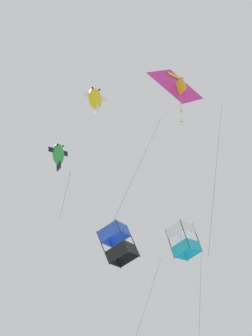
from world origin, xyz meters
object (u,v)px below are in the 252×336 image
Objects in this scene: kite_box_far_centre at (118,244)px; kite_box_upper_right at (184,241)px; kite_fish_near_right at (95,99)px; kite_fish_mid_left at (58,154)px; kite_delta_low_drifter at (177,86)px.

kite_box_upper_right is at bearing 94.83° from kite_box_far_centre.
kite_box_upper_right is (0.07, -6.94, -5.77)m from kite_fish_near_right.
kite_fish_near_right is at bearing 87.13° from kite_fish_mid_left.
kite_fish_near_right is 4.31m from kite_fish_mid_left.
kite_box_far_centre is 3.87m from kite_box_upper_right.
kite_fish_near_right reaches higher than kite_box_far_centre.
kite_delta_low_drifter is 1.68× the size of kite_box_upper_right.
kite_fish_mid_left is (0.22, 4.55, 4.19)m from kite_box_far_centre.
kite_delta_low_drifter is 4.20m from kite_fish_near_right.
kite_fish_near_right is (2.82, 2.98, -0.91)m from kite_delta_low_drifter.
kite_fish_mid_left is (6.75, 1.89, -2.30)m from kite_delta_low_drifter.
kite_fish_near_right is 9.02m from kite_box_upper_right.
kite_delta_low_drifter is 1.15× the size of kite_fish_near_right.
kite_fish_near_right is 1.10× the size of kite_box_far_centre.
kite_delta_low_drifter is at bearing 158.47° from kite_fish_near_right.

